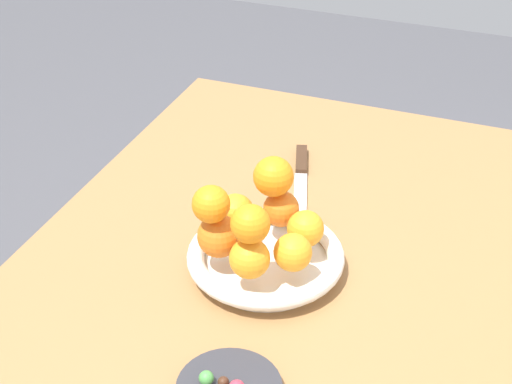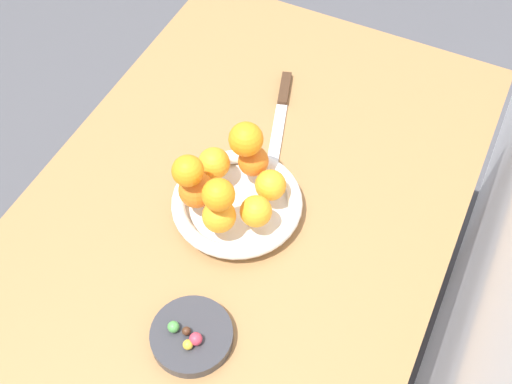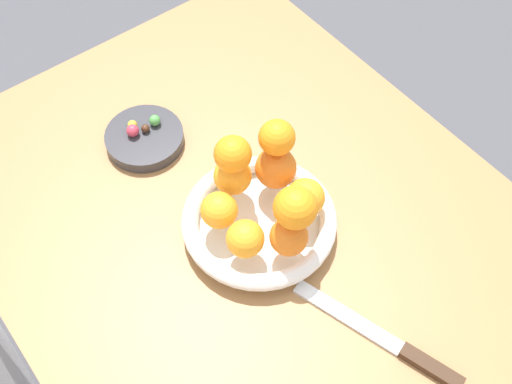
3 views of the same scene
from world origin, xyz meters
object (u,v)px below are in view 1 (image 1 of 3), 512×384
object	(u,v)px
orange_2	(305,229)
orange_6	(253,224)
orange_7	(273,176)
knife	(301,179)
orange_0	(250,258)
fruit_bowl	(264,258)
orange_3	(279,208)
orange_5	(219,236)
candy_ball_2	(223,382)
orange_4	(235,213)
orange_8	(211,204)
dining_table	(273,298)
orange_1	(293,252)
candy_ball_0	(206,378)

from	to	relation	value
orange_2	orange_6	size ratio (longest dim) A/B	1.00
orange_7	knife	size ratio (longest dim) A/B	0.24
orange_7	orange_0	bearing A→B (deg)	5.21
fruit_bowl	orange_0	bearing A→B (deg)	1.63
orange_6	knife	distance (m)	0.34
orange_2	orange_7	distance (m)	0.09
orange_3	orange_0	bearing A→B (deg)	1.63
orange_0	orange_5	xyz separation A→B (m)	(-0.03, -0.06, 0.00)
orange_2	candy_ball_2	size ratio (longest dim) A/B	3.88
orange_3	orange_7	world-z (taller)	orange_7
orange_0	orange_4	xyz separation A→B (m)	(-0.10, -0.06, 0.00)
orange_7	orange_8	world-z (taller)	orange_8
knife	dining_table	bearing A→B (deg)	7.48
orange_7	orange_1	bearing A→B (deg)	34.49
orange_3	orange_1	bearing A→B (deg)	29.78
orange_0	orange_8	distance (m)	0.09
fruit_bowl	knife	size ratio (longest dim) A/B	0.93
fruit_bowl	orange_4	size ratio (longest dim) A/B	4.03
orange_4	orange_8	bearing A→B (deg)	-3.96
orange_0	candy_ball_0	distance (m)	0.20
orange_8	knife	distance (m)	0.33
orange_1	candy_ball_0	xyz separation A→B (m)	(0.23, -0.03, -0.04)
orange_2	orange_5	xyz separation A→B (m)	(0.07, -0.11, 0.00)
dining_table	orange_0	world-z (taller)	orange_0
knife	orange_5	bearing A→B (deg)	-5.98
orange_8	candy_ball_2	bearing A→B (deg)	26.53
orange_2	orange_4	xyz separation A→B (m)	(0.00, -0.11, 0.00)
fruit_bowl	candy_ball_2	distance (m)	0.26
dining_table	candy_ball_2	distance (m)	0.32
orange_2	candy_ball_2	bearing A→B (deg)	-2.08
dining_table	orange_3	xyz separation A→B (m)	(-0.03, -0.00, 0.16)
fruit_bowl	orange_7	size ratio (longest dim) A/B	3.84
orange_0	candy_ball_0	size ratio (longest dim) A/B	3.09
fruit_bowl	knife	bearing A→B (deg)	-174.06
knife	fruit_bowl	bearing A→B (deg)	5.94
candy_ball_2	orange_0	bearing A→B (deg)	-168.15
orange_2	knife	world-z (taller)	orange_2
dining_table	orange_5	world-z (taller)	orange_5
orange_4	orange_6	size ratio (longest dim) A/B	1.05
orange_6	orange_8	distance (m)	0.07
orange_1	orange_7	world-z (taller)	orange_7
orange_6	orange_7	distance (m)	0.13
orange_0	orange_2	xyz separation A→B (m)	(-0.10, 0.05, -0.00)
knife	orange_0	bearing A→B (deg)	5.07
dining_table	orange_3	distance (m)	0.16
dining_table	knife	distance (m)	0.24
orange_1	orange_3	bearing A→B (deg)	-150.22
orange_8	candy_ball_0	world-z (taller)	orange_8
orange_0	candy_ball_2	bearing A→B (deg)	11.85
dining_table	orange_5	distance (m)	0.19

